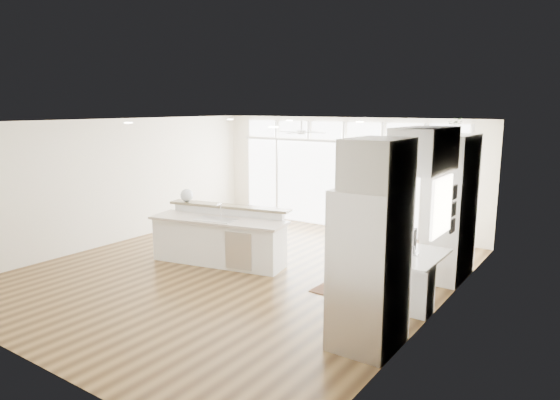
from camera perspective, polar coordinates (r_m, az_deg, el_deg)
The scene contains 24 objects.
floor at distance 9.25m, azimuth -4.35°, elevation -8.09°, with size 7.00×8.00×0.02m, color #442D15.
ceiling at distance 8.76m, azimuth -4.61°, elevation 8.93°, with size 7.00×8.00×0.02m, color white.
wall_back at distance 12.23m, azimuth 7.42°, elevation 3.03°, with size 7.00×0.04×2.70m, color white.
wall_front at distance 6.40m, azimuth -27.74°, elevation -5.18°, with size 7.00×0.04×2.70m, color white.
wall_left at distance 11.41m, azimuth -18.26°, elevation 2.03°, with size 0.04×8.00×2.70m, color white.
wall_right at distance 7.27m, azimuth 17.51°, elevation -2.65°, with size 0.04×8.00×2.70m, color white.
glass_wall at distance 12.22m, azimuth 7.26°, elevation 1.61°, with size 5.80×0.06×2.08m, color silver.
transom_row at distance 12.08m, azimuth 7.41°, elevation 7.85°, with size 5.90×0.06×0.40m, color silver.
desk_window at distance 7.52m, azimuth 17.99°, elevation -0.68°, with size 0.04×0.85×0.85m, color white.
ceiling_fan at distance 11.34m, azimuth 2.48°, elevation 8.25°, with size 1.16×1.16×0.32m, color silver.
recessed_lights at distance 8.92m, azimuth -3.78°, elevation 8.85°, with size 3.40×3.00×0.02m, color white.
oven_cabinet at distance 9.07m, azimuth 18.89°, elevation -0.78°, with size 0.64×1.20×2.50m, color white.
desk_nook at distance 7.92m, azimuth 15.19°, elevation -8.75°, with size 0.72×1.30×0.76m, color white.
upper_cabinets at distance 7.50m, azimuth 16.22°, elevation 5.57°, with size 0.64×1.30×0.64m, color white.
refrigerator at distance 6.27m, azimuth 10.17°, elevation -7.75°, with size 0.76×0.90×2.00m, color silver.
fridge_cabinet at distance 5.97m, azimuth 11.10°, elevation 4.09°, with size 0.64×0.90×0.60m, color white.
framed_photos at distance 8.13m, azimuth 19.20°, elevation -1.00°, with size 0.06×0.22×0.80m, color black.
kitchen_island at distance 9.56m, azimuth -7.05°, elevation -4.14°, with size 2.67×1.00×1.06m, color white.
rug at distance 8.29m, azimuth 7.42°, elevation -10.30°, with size 0.97×0.70×0.01m, color #321B10.
office_chair at distance 7.84m, azimuth 8.34°, elevation -7.43°, with size 0.56×0.52×1.08m, color black.
fishbowl at distance 10.24m, azimuth -10.61°, elevation 0.53°, with size 0.26×0.26×0.26m, color silver.
monitor at distance 7.78m, azimuth 14.84°, elevation -4.67°, with size 0.08×0.46×0.38m, color black.
keyboard at distance 7.88m, azimuth 13.61°, elevation -5.80°, with size 0.12×0.33×0.02m, color white.
potted_plant at distance 8.91m, azimuth 19.42°, elevation 7.81°, with size 0.25×0.28×0.22m, color #39622A.
Camera 1 is at (5.53, -6.79, 2.97)m, focal length 32.00 mm.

